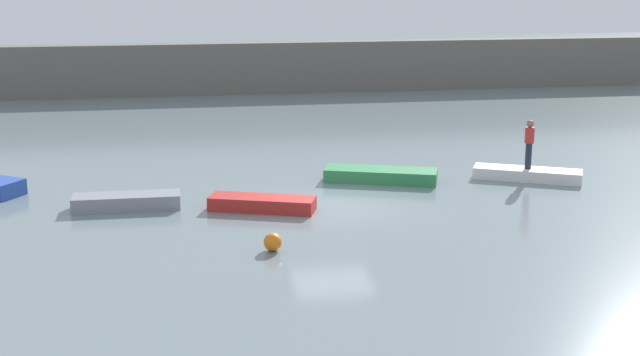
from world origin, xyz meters
TOP-DOWN VIEW (x-y plane):
  - ground_plane at (0.00, 0.00)m, footprint 120.00×120.00m
  - embankment_wall at (0.00, 24.23)m, footprint 80.00×1.20m
  - rowboat_grey at (-6.30, 0.94)m, footprint 3.28×1.01m
  - rowboat_red at (-2.19, 0.06)m, footprint 3.37×1.98m
  - rowboat_green at (2.22, 2.96)m, footprint 4.01×2.36m
  - rowboat_white at (7.33, 2.36)m, footprint 3.73×2.48m
  - person_red_shirt at (7.33, 2.36)m, footprint 0.32×0.32m
  - mooring_buoy at (-2.31, -3.85)m, footprint 0.49×0.49m

SIDE VIEW (x-z plane):
  - ground_plane at x=0.00m, z-range 0.00..0.00m
  - rowboat_white at x=7.33m, z-range 0.00..0.40m
  - rowboat_red at x=-2.19m, z-range 0.00..0.43m
  - rowboat_green at x=2.22m, z-range 0.00..0.45m
  - rowboat_grey at x=-6.30m, z-range 0.00..0.45m
  - mooring_buoy at x=-2.31m, z-range 0.00..0.49m
  - person_red_shirt at x=7.33m, z-range 0.51..2.23m
  - embankment_wall at x=0.00m, z-range 0.00..2.88m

